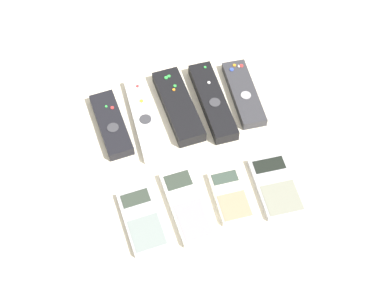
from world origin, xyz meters
TOP-DOWN VIEW (x-y plane):
  - ground_plane at (0.00, 0.00)m, footprint 3.00×3.00m
  - remote_0 at (-0.15, 0.13)m, footprint 0.06×0.17m
  - remote_1 at (-0.08, 0.13)m, footprint 0.05×0.22m
  - remote_2 at (-0.00, 0.13)m, footprint 0.07×0.20m
  - remote_3 at (0.07, 0.13)m, footprint 0.05×0.21m
  - remote_4 at (0.15, 0.13)m, footprint 0.06×0.18m
  - calculator_0 at (-0.14, -0.10)m, footprint 0.07×0.13m
  - calculator_1 at (-0.05, -0.10)m, footprint 0.07×0.16m
  - calculator_2 at (0.04, -0.10)m, footprint 0.07×0.11m
  - calculator_3 at (0.13, -0.11)m, footprint 0.08×0.14m

SIDE VIEW (x-z plane):
  - ground_plane at x=0.00m, z-range 0.00..0.00m
  - calculator_3 at x=0.13m, z-range 0.00..0.01m
  - calculator_0 at x=-0.14m, z-range 0.00..0.01m
  - calculator_2 at x=0.04m, z-range 0.00..0.02m
  - calculator_1 at x=-0.05m, z-range 0.00..0.02m
  - remote_1 at x=-0.08m, z-range 0.00..0.02m
  - remote_4 at x=0.15m, z-range 0.00..0.02m
  - remote_0 at x=-0.15m, z-range 0.00..0.02m
  - remote_3 at x=0.07m, z-range 0.00..0.03m
  - remote_2 at x=0.00m, z-range 0.00..0.03m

